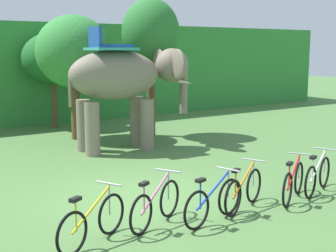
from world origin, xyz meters
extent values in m
plane|color=#4C753D|center=(0.00, 0.00, 0.00)|extent=(80.00, 80.00, 0.00)
cylinder|color=brown|center=(1.52, 7.00, 0.96)|extent=(0.32, 0.32, 1.93)
ellipsoid|color=#338438|center=(1.52, 7.00, 3.04)|extent=(2.58, 2.58, 2.47)
cylinder|color=brown|center=(1.75, 9.77, 0.91)|extent=(0.22, 0.22, 1.82)
ellipsoid|color=#1E6028|center=(1.75, 9.77, 2.74)|extent=(2.40, 2.40, 2.05)
cylinder|color=brown|center=(4.05, 6.09, 1.28)|extent=(0.30, 0.30, 2.57)
ellipsoid|color=#28702D|center=(4.05, 6.09, 3.67)|extent=(2.06, 2.06, 2.44)
ellipsoid|color=gray|center=(1.83, 4.59, 2.35)|extent=(3.00, 1.63, 1.50)
cylinder|color=gray|center=(2.76, 4.90, 0.80)|extent=(0.44, 0.44, 1.60)
cylinder|color=gray|center=(2.70, 4.13, 0.80)|extent=(0.44, 0.44, 1.60)
cylinder|color=gray|center=(0.97, 5.05, 0.80)|extent=(0.44, 0.44, 1.60)
cylinder|color=gray|center=(0.90, 4.28, 0.80)|extent=(0.44, 0.44, 1.60)
ellipsoid|color=gray|center=(3.82, 4.43, 2.60)|extent=(1.18, 1.08, 1.10)
ellipsoid|color=gray|center=(3.72, 5.06, 2.65)|extent=(0.23, 0.85, 0.96)
ellipsoid|color=gray|center=(3.63, 3.82, 2.65)|extent=(0.23, 0.85, 0.96)
cylinder|color=gray|center=(4.27, 4.39, 1.70)|extent=(0.26, 0.26, 1.40)
cone|color=beige|center=(4.24, 4.62, 2.05)|extent=(0.57, 0.16, 0.21)
cone|color=beige|center=(4.21, 4.18, 2.05)|extent=(0.57, 0.16, 0.21)
cube|color=teal|center=(1.73, 4.60, 3.13)|extent=(1.40, 1.43, 0.08)
cube|color=#1E4799|center=(1.73, 4.60, 3.22)|extent=(1.17, 0.99, 0.10)
cube|color=#1E4799|center=(1.23, 4.64, 3.50)|extent=(0.17, 0.91, 0.56)
cylinder|color=gray|center=(0.41, 4.70, 1.90)|extent=(0.08, 0.08, 0.90)
torus|color=black|center=(-2.22, -1.81, 0.36)|extent=(0.66, 0.36, 0.71)
torus|color=black|center=(-1.32, -1.36, 0.36)|extent=(0.66, 0.36, 0.71)
cylinder|color=yellow|center=(-1.79, -1.60, 0.60)|extent=(0.89, 0.48, 0.54)
cylinder|color=yellow|center=(-2.13, -1.77, 0.61)|extent=(0.03, 0.03, 0.52)
cube|color=black|center=(-2.13, -1.77, 0.88)|extent=(0.22, 0.18, 0.06)
cylinder|color=#9E9EA3|center=(-1.37, -1.38, 0.64)|extent=(0.03, 0.03, 0.55)
cylinder|color=#9E9EA3|center=(-1.37, -1.38, 0.91)|extent=(0.26, 0.48, 0.03)
torus|color=black|center=(-0.92, -1.67, 0.36)|extent=(0.65, 0.37, 0.71)
torus|color=black|center=(-0.03, -1.21, 0.36)|extent=(0.65, 0.37, 0.71)
cylinder|color=pink|center=(-0.50, -1.46, 0.60)|extent=(0.88, 0.49, 0.54)
cylinder|color=pink|center=(-0.83, -1.63, 0.61)|extent=(0.03, 0.03, 0.52)
cube|color=black|center=(-0.83, -1.63, 0.88)|extent=(0.22, 0.18, 0.06)
cylinder|color=#9E9EA3|center=(-0.08, -1.24, 0.64)|extent=(0.03, 0.03, 0.55)
cylinder|color=#9E9EA3|center=(-0.08, -1.24, 0.91)|extent=(0.27, 0.48, 0.03)
torus|color=black|center=(0.00, -2.02, 0.36)|extent=(0.70, 0.23, 0.71)
torus|color=black|center=(0.97, -1.76, 0.36)|extent=(0.70, 0.23, 0.71)
cylinder|color=blue|center=(0.46, -1.89, 0.60)|extent=(0.95, 0.29, 0.54)
cylinder|color=blue|center=(0.10, -1.99, 0.61)|extent=(0.03, 0.03, 0.52)
cube|color=black|center=(0.10, -1.99, 0.88)|extent=(0.22, 0.15, 0.06)
cylinder|color=#9E9EA3|center=(0.92, -1.77, 0.64)|extent=(0.03, 0.03, 0.55)
cylinder|color=#9E9EA3|center=(0.92, -1.77, 0.91)|extent=(0.16, 0.51, 0.03)
torus|color=black|center=(0.96, -1.88, 0.36)|extent=(0.67, 0.33, 0.71)
torus|color=black|center=(1.88, -1.48, 0.36)|extent=(0.67, 0.33, 0.71)
cylinder|color=orange|center=(1.40, -1.69, 0.60)|extent=(0.91, 0.43, 0.54)
cylinder|color=orange|center=(1.05, -1.84, 0.61)|extent=(0.03, 0.03, 0.52)
cube|color=black|center=(1.05, -1.84, 0.88)|extent=(0.22, 0.17, 0.06)
cylinder|color=#9E9EA3|center=(1.83, -1.50, 0.64)|extent=(0.03, 0.03, 0.55)
cylinder|color=#9E9EA3|center=(1.83, -1.50, 0.91)|extent=(0.24, 0.49, 0.03)
torus|color=black|center=(2.22, -2.07, 0.36)|extent=(0.65, 0.38, 0.71)
torus|color=black|center=(3.10, -1.60, 0.36)|extent=(0.65, 0.38, 0.71)
cylinder|color=red|center=(2.64, -1.85, 0.60)|extent=(0.88, 0.50, 0.54)
cylinder|color=red|center=(2.31, -2.03, 0.61)|extent=(0.03, 0.03, 0.52)
cube|color=black|center=(2.31, -2.03, 0.88)|extent=(0.22, 0.18, 0.06)
cylinder|color=#9E9EA3|center=(3.05, -1.62, 0.64)|extent=(0.03, 0.03, 0.55)
cylinder|color=#9E9EA3|center=(3.05, -1.62, 0.91)|extent=(0.27, 0.47, 0.03)
torus|color=black|center=(3.04, -1.96, 0.36)|extent=(0.68, 0.31, 0.71)
torus|color=black|center=(3.97, -1.59, 0.36)|extent=(0.68, 0.31, 0.71)
cylinder|color=silver|center=(3.48, -1.79, 0.60)|extent=(0.92, 0.40, 0.54)
cylinder|color=silver|center=(3.14, -1.93, 0.61)|extent=(0.03, 0.03, 0.52)
cube|color=black|center=(3.14, -1.93, 0.88)|extent=(0.22, 0.17, 0.06)
cylinder|color=#9E9EA3|center=(3.92, -1.61, 0.64)|extent=(0.03, 0.03, 0.55)
cylinder|color=#9E9EA3|center=(3.92, -1.61, 0.91)|extent=(0.22, 0.49, 0.03)
camera|label=1|loc=(-4.72, -8.23, 3.14)|focal=49.98mm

